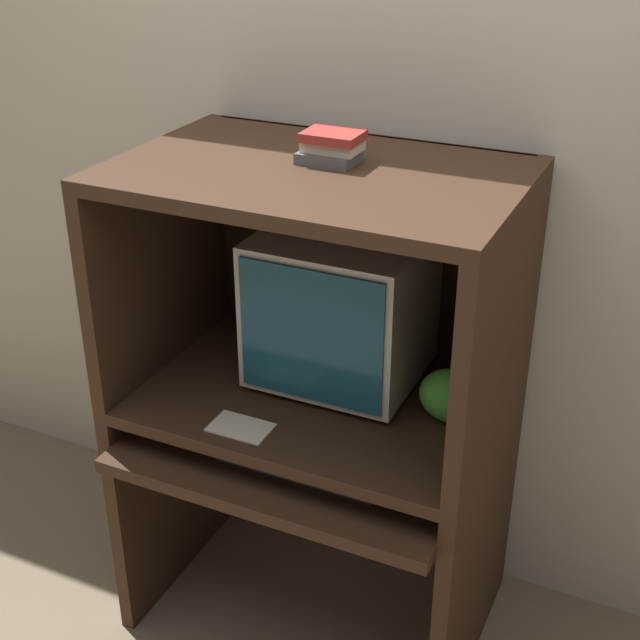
{
  "coord_description": "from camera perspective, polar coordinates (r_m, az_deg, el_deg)",
  "views": [
    {
      "loc": [
        0.86,
        -1.5,
        2.01
      ],
      "look_at": [
        0.01,
        0.33,
        0.97
      ],
      "focal_mm": 50.0,
      "sensor_mm": 36.0,
      "label": 1
    }
  ],
  "objects": [
    {
      "name": "book_stack",
      "position": [
        2.15,
        0.72,
        11.03
      ],
      "size": [
        0.15,
        0.11,
        0.08
      ],
      "color": "#4C4C51",
      "rests_on": "hutch_upper"
    },
    {
      "name": "crt_monitor",
      "position": [
        2.35,
        1.39,
        0.88
      ],
      "size": [
        0.42,
        0.39,
        0.42
      ],
      "color": "beige",
      "rests_on": "desk_monitor_shelf"
    },
    {
      "name": "snack_bag",
      "position": [
        2.26,
        8.48,
        -4.84
      ],
      "size": [
        0.17,
        0.13,
        0.14
      ],
      "color": "green",
      "rests_on": "desk_monitor_shelf"
    },
    {
      "name": "desk_monitor_shelf",
      "position": [
        2.39,
        -0.15,
        -5.14
      ],
      "size": [
        0.97,
        0.66,
        0.1
      ],
      "color": "#382316",
      "rests_on": "desk_base"
    },
    {
      "name": "keyboard",
      "position": [
        2.28,
        -0.95,
        -8.94
      ],
      "size": [
        0.43,
        0.16,
        0.03
      ],
      "color": "#2D2D30",
      "rests_on": "desk_base"
    },
    {
      "name": "desk_base",
      "position": [
        2.54,
        -0.65,
        -11.82
      ],
      "size": [
        0.97,
        0.72,
        0.65
      ],
      "color": "#382316",
      "rests_on": "ground_plane"
    },
    {
      "name": "hutch_upper",
      "position": [
        2.22,
        0.22,
        4.86
      ],
      "size": [
        0.97,
        0.66,
        0.62
      ],
      "color": "#382316",
      "rests_on": "desk_monitor_shelf"
    },
    {
      "name": "paper_card",
      "position": [
        2.24,
        -5.1,
        -6.86
      ],
      "size": [
        0.15,
        0.1,
        0.0
      ],
      "color": "beige",
      "rests_on": "desk_monitor_shelf"
    },
    {
      "name": "wall_back",
      "position": [
        2.48,
        3.7,
        10.52
      ],
      "size": [
        6.0,
        0.06,
        2.6
      ],
      "color": "beige",
      "rests_on": "ground_plane"
    },
    {
      "name": "mouse",
      "position": [
        2.2,
        5.78,
        -10.45
      ],
      "size": [
        0.07,
        0.05,
        0.03
      ],
      "color": "#28282B",
      "rests_on": "desk_base"
    }
  ]
}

